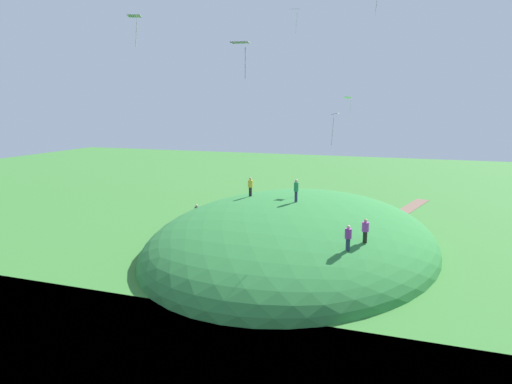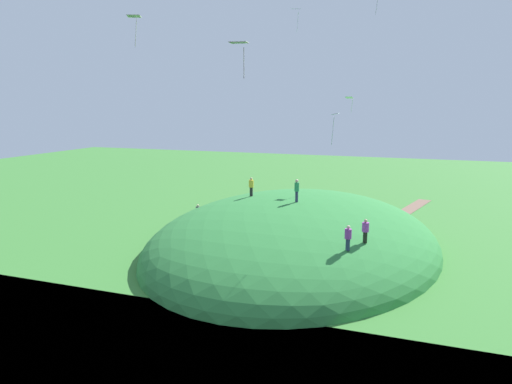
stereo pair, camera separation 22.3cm
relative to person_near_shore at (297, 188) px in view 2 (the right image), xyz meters
name	(u,v)px [view 2 (the right image)]	position (x,y,z in m)	size (l,w,h in m)	color
ground_plane	(300,289)	(-7.78, -2.35, -5.11)	(160.00, 160.00, 0.00)	#397A32
grass_hill	(294,245)	(1.31, 0.47, -5.11)	(30.61, 23.16, 7.93)	#2F7D38
dirt_path	(410,209)	(18.83, -8.24, -5.09)	(12.51, 1.53, 0.04)	brown
person_near_shore	(297,188)	(0.00, 0.00, 0.00)	(0.48, 0.48, 1.82)	#2B2F53
person_walking_path	(251,185)	(2.35, 4.69, -0.41)	(0.45, 0.45, 1.65)	black
person_on_hilltop	(348,235)	(-7.18, -5.16, -1.44)	(0.59, 0.59, 1.60)	#263551
person_with_child	(198,211)	(5.95, 11.76, -4.04)	(0.58, 0.58, 1.72)	#32312F
person_watching_kites	(365,228)	(-5.52, -6.01, -1.36)	(0.62, 0.62, 1.58)	black
kite_1	(335,117)	(-4.49, -3.64, 5.59)	(0.68, 0.48, 2.11)	silver
kite_3	(134,19)	(-12.93, 5.56, 10.84)	(0.72, 0.82, 1.64)	white
kite_5	(349,99)	(9.19, -2.47, 6.98)	(0.64, 0.81, 1.43)	white
kite_8	(296,10)	(5.43, 1.71, 14.30)	(0.81, 1.00, 1.98)	white
kite_10	(239,45)	(-15.18, -1.27, 8.97)	(0.67, 0.88, 1.56)	silver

